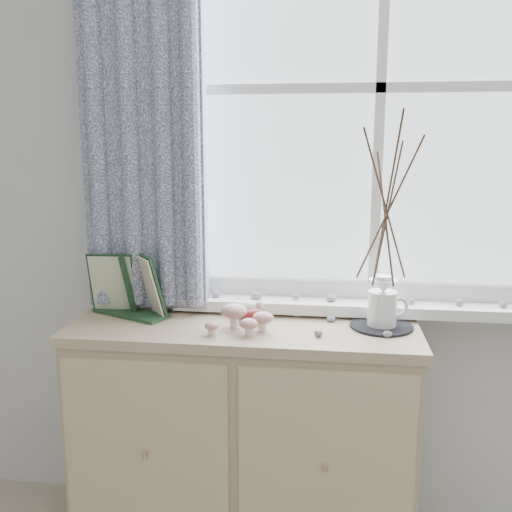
# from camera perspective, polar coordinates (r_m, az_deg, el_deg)

# --- Properties ---
(sideboard) EXTENTS (1.20, 0.45, 0.85)m
(sideboard) POSITION_cam_1_polar(r_m,az_deg,el_deg) (2.15, -1.22, -17.60)
(sideboard) COLOR tan
(sideboard) RESTS_ON ground
(botanical_book) EXTENTS (0.36, 0.26, 0.23)m
(botanical_book) POSITION_cam_1_polar(r_m,az_deg,el_deg) (2.07, -12.81, -2.94)
(botanical_book) COLOR #1B3A20
(botanical_book) RESTS_ON sideboard
(toadstool_cluster) EXTENTS (0.22, 0.15, 0.08)m
(toadstool_cluster) POSITION_cam_1_polar(r_m,az_deg,el_deg) (1.90, -1.41, -6.12)
(toadstool_cluster) COLOR white
(toadstool_cluster) RESTS_ON sideboard
(wooden_eggs) EXTENTS (0.14, 0.17, 0.07)m
(wooden_eggs) POSITION_cam_1_polar(r_m,az_deg,el_deg) (2.04, -1.17, -5.38)
(wooden_eggs) COLOR tan
(wooden_eggs) RESTS_ON sideboard
(songbird_figurine) EXTENTS (0.14, 0.09, 0.07)m
(songbird_figurine) POSITION_cam_1_polar(r_m,az_deg,el_deg) (2.03, -0.70, -5.32)
(songbird_figurine) COLOR white
(songbird_figurine) RESTS_ON sideboard
(crocheted_doily) EXTENTS (0.21, 0.21, 0.01)m
(crocheted_doily) POSITION_cam_1_polar(r_m,az_deg,el_deg) (1.99, 12.43, -6.86)
(crocheted_doily) COLOR black
(crocheted_doily) RESTS_ON sideboard
(twig_pitcher) EXTENTS (0.34, 0.34, 0.73)m
(twig_pitcher) POSITION_cam_1_polar(r_m,az_deg,el_deg) (1.90, 12.97, 5.01)
(twig_pitcher) COLOR white
(twig_pitcher) RESTS_ON crocheted_doily
(sideboard_pebbles) EXTENTS (0.33, 0.23, 0.02)m
(sideboard_pebbles) POSITION_cam_1_polar(r_m,az_deg,el_deg) (1.96, 7.65, -6.83)
(sideboard_pebbles) COLOR #9A999C
(sideboard_pebbles) RESTS_ON sideboard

